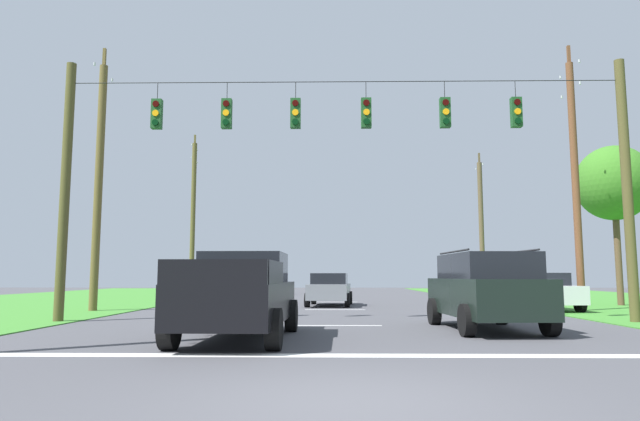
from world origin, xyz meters
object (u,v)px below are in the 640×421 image
(overhead_signal_span, at_px, (341,170))
(utility_pole_mid_left, at_px, (99,182))
(suv_black, at_px, (485,289))
(utility_pole_mid_right, at_px, (575,177))
(tree_roadside_right, at_px, (614,184))
(utility_pole_far_left, at_px, (193,215))
(distant_car_oncoming, at_px, (330,289))
(utility_pole_far_right, at_px, (481,227))
(pickup_truck, at_px, (240,295))
(distant_car_crossing_white, at_px, (540,291))

(overhead_signal_span, relative_size, utility_pole_mid_left, 1.64)
(suv_black, bearing_deg, utility_pole_mid_right, 52.73)
(overhead_signal_span, distance_m, tree_roadside_right, 16.41)
(utility_pole_far_left, xyz_separation_m, tree_roadside_right, (23.11, -11.56, 0.25))
(distant_car_oncoming, xyz_separation_m, utility_pole_mid_right, (10.07, -3.91, 4.65))
(utility_pole_mid_left, bearing_deg, utility_pole_mid_right, 1.21)
(utility_pole_far_right, distance_m, utility_pole_mid_left, 24.73)
(pickup_truck, relative_size, distant_car_oncoming, 1.23)
(suv_black, distance_m, distant_car_oncoming, 12.47)
(pickup_truck, distance_m, suv_black, 6.48)
(pickup_truck, distance_m, tree_roadside_right, 21.61)
(distant_car_oncoming, distance_m, utility_pole_mid_left, 11.26)
(distant_car_crossing_white, relative_size, utility_pole_far_right, 0.46)
(utility_pole_mid_right, xyz_separation_m, utility_pole_mid_left, (-19.47, -0.41, -0.23))
(utility_pole_far_right, bearing_deg, utility_pole_far_left, 177.40)
(overhead_signal_span, bearing_deg, suv_black, -32.12)
(distant_car_oncoming, xyz_separation_m, utility_pole_far_left, (-9.44, 11.66, 4.77))
(distant_car_oncoming, height_order, utility_pole_far_left, utility_pole_far_left)
(overhead_signal_span, bearing_deg, utility_pole_far_right, 64.14)
(distant_car_crossing_white, distance_m, utility_pole_mid_right, 4.90)
(suv_black, bearing_deg, utility_pole_far_right, 74.89)
(overhead_signal_span, distance_m, distant_car_oncoming, 10.23)
(suv_black, distance_m, utility_pole_mid_left, 15.96)
(utility_pole_far_right, height_order, tree_roadside_right, utility_pole_far_right)
(utility_pole_mid_right, height_order, utility_pole_far_right, utility_pole_mid_right)
(distant_car_oncoming, height_order, tree_roadside_right, tree_roadside_right)
(overhead_signal_span, xyz_separation_m, utility_pole_far_right, (9.80, 20.22, -0.05))
(distant_car_crossing_white, height_order, utility_pole_mid_right, utility_pole_mid_right)
(utility_pole_mid_left, bearing_deg, overhead_signal_span, -27.67)
(distant_car_oncoming, distance_m, tree_roadside_right, 14.56)
(utility_pole_mid_right, height_order, utility_pole_mid_left, utility_pole_mid_right)
(tree_roadside_right, bearing_deg, pickup_truck, -138.14)
(utility_pole_mid_right, distance_m, utility_pole_far_right, 14.71)
(pickup_truck, xyz_separation_m, utility_pole_far_left, (-7.42, 25.62, 4.59))
(distant_car_crossing_white, relative_size, utility_pole_far_left, 0.39)
(distant_car_crossing_white, distance_m, distant_car_oncoming, 9.25)
(pickup_truck, relative_size, utility_pole_mid_right, 0.49)
(distant_car_crossing_white, relative_size, utility_pole_mid_right, 0.40)
(utility_pole_mid_left, bearing_deg, suv_black, -28.94)
(utility_pole_mid_left, bearing_deg, distant_car_crossing_white, 2.46)
(utility_pole_mid_right, relative_size, tree_roadside_right, 1.44)
(pickup_truck, distance_m, utility_pole_mid_right, 16.34)
(distant_car_oncoming, relative_size, utility_pole_far_right, 0.46)
(utility_pole_mid_right, distance_m, tree_roadside_right, 5.40)
(tree_roadside_right, bearing_deg, utility_pole_far_right, 108.13)
(distant_car_oncoming, bearing_deg, utility_pole_mid_right, -21.25)
(distant_car_oncoming, relative_size, tree_roadside_right, 0.58)
(utility_pole_far_left, bearing_deg, utility_pole_mid_left, -89.87)
(utility_pole_mid_right, xyz_separation_m, tree_roadside_right, (3.60, 4.01, 0.37))
(distant_car_crossing_white, height_order, utility_pole_far_right, utility_pole_far_right)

